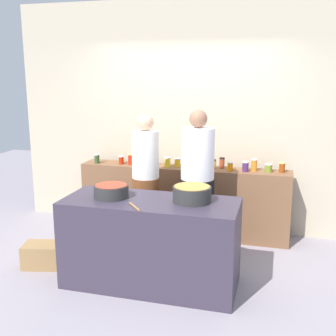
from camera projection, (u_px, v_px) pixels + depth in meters
ground at (159, 270)px, 4.49m from camera, size 12.00×12.00×0.00m
storefront_wall at (190, 117)px, 5.53m from camera, size 4.80×0.12×3.00m
display_shelf at (183, 201)px, 5.43m from camera, size 2.70×0.36×0.90m
prep_table at (151, 243)px, 4.11m from camera, size 1.70×0.70×0.87m
preserve_jar_0 at (97, 159)px, 5.55m from camera, size 0.07×0.07×0.12m
preserve_jar_1 at (121, 160)px, 5.49m from camera, size 0.07×0.07×0.11m
preserve_jar_2 at (131, 159)px, 5.47m from camera, size 0.09×0.09×0.14m
preserve_jar_3 at (146, 159)px, 5.51m from camera, size 0.07×0.07×0.12m
preserve_jar_4 at (167, 162)px, 5.32m from camera, size 0.08×0.08×0.13m
preserve_jar_5 at (177, 162)px, 5.35m from camera, size 0.08×0.08×0.11m
preserve_jar_6 at (203, 163)px, 5.27m from camera, size 0.07×0.07×0.12m
preserve_jar_7 at (213, 164)px, 5.23m from camera, size 0.07×0.07×0.11m
preserve_jar_8 at (222, 163)px, 5.25m from camera, size 0.07×0.07×0.14m
preserve_jar_9 at (230, 166)px, 5.10m from camera, size 0.07×0.07×0.11m
preserve_jar_10 at (245, 166)px, 5.06m from camera, size 0.08×0.08×0.12m
preserve_jar_11 at (254, 165)px, 5.10m from camera, size 0.07×0.07×0.15m
preserve_jar_12 at (269, 168)px, 5.05m from camera, size 0.09×0.09×0.10m
preserve_jar_13 at (282, 167)px, 5.02m from camera, size 0.07×0.07×0.12m
cooking_pot_left at (111, 191)px, 4.11m from camera, size 0.34×0.34×0.13m
cooking_pot_center at (192, 194)px, 3.96m from camera, size 0.37×0.37×0.15m
wooden_spoon at (135, 207)px, 3.80m from camera, size 0.17×0.21×0.02m
cook_with_tongs at (146, 190)px, 4.88m from camera, size 0.33×0.33×1.62m
cook_in_cap at (197, 193)px, 4.68m from camera, size 0.38×0.38×1.69m
bread_crate at (46, 255)px, 4.56m from camera, size 0.52×0.38×0.26m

